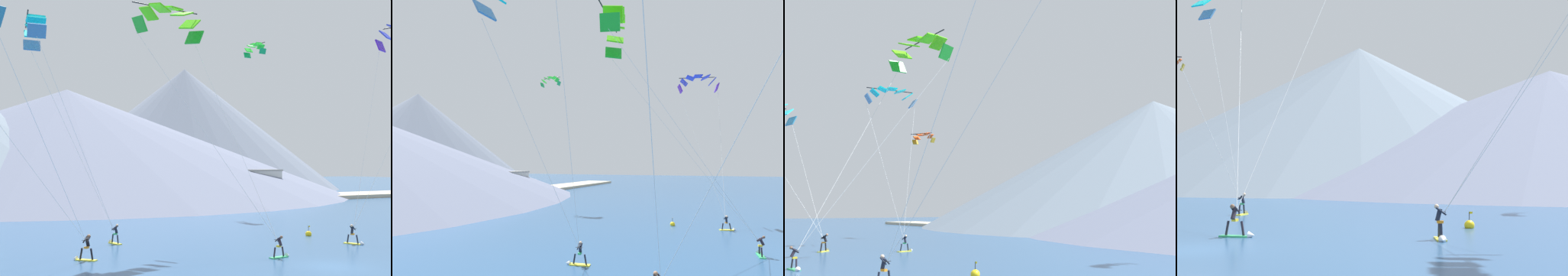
# 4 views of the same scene
# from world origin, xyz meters

# --- Properties ---
(ground_plane) EXTENTS (400.00, 400.00, 0.00)m
(ground_plane) POSITION_xyz_m (0.00, 0.00, 0.00)
(ground_plane) COLOR navy
(kitesurfer_near_lead) EXTENTS (1.49, 1.54, 1.79)m
(kitesurfer_near_lead) POSITION_xyz_m (-13.06, 9.85, 0.56)
(kitesurfer_near_lead) COLOR yellow
(kitesurfer_near_lead) RESTS_ON ground
(kitesurfer_near_trail) EXTENTS (1.77, 0.67, 1.62)m
(kitesurfer_near_trail) POSITION_xyz_m (-0.75, 4.34, 0.44)
(kitesurfer_near_trail) COLOR #33B266
(kitesurfer_near_trail) RESTS_ON ground
(kitesurfer_mid_center) EXTENTS (0.99, 1.77, 1.67)m
(kitesurfer_mid_center) POSITION_xyz_m (8.36, 6.47, 0.46)
(kitesurfer_mid_center) COLOR yellow
(kitesurfer_mid_center) RESTS_ON ground
(kitesurfer_far_left) EXTENTS (0.72, 1.78, 1.67)m
(kitesurfer_far_left) POSITION_xyz_m (-8.58, 16.26, 0.46)
(kitesurfer_far_left) COLOR yellow
(kitesurfer_far_left) RESTS_ON ground
(parafoil_kite_near_trail) EXTENTS (7.18, 12.32, 18.61)m
(parafoil_kite_near_trail) POSITION_xyz_m (-4.19, 14.83, 18.68)
(parafoil_kite_near_trail) COLOR green
(parafoil_kite_far_left) EXTENTS (7.39, 6.03, 16.54)m
(parafoil_kite_far_left) POSITION_xyz_m (-14.99, 16.96, 16.96)
(parafoil_kite_far_left) COLOR teal
(parafoil_kite_distant_high_outer) EXTENTS (1.26, 3.81, 1.73)m
(parafoil_kite_distant_high_outer) POSITION_xyz_m (18.90, 35.29, 22.52)
(parafoil_kite_distant_high_outer) COLOR #12A253
(race_marker_buoy) EXTENTS (0.56, 0.56, 1.02)m
(race_marker_buoy) POSITION_xyz_m (8.54, 12.37, 0.16)
(race_marker_buoy) COLOR yellow
(race_marker_buoy) RESTS_ON ground
(shoreline_strip) EXTENTS (180.00, 10.00, 0.70)m
(shoreline_strip) POSITION_xyz_m (0.00, 54.29, 0.35)
(shoreline_strip) COLOR #BCAD8E
(shoreline_strip) RESTS_ON ground
(shore_building_harbour_front) EXTENTS (7.08, 6.38, 5.57)m
(shore_building_harbour_front) POSITION_xyz_m (33.31, 55.35, 2.80)
(shore_building_harbour_front) COLOR silver
(shore_building_harbour_front) RESTS_ON ground
(shore_building_quay_east) EXTENTS (7.00, 4.81, 4.02)m
(shore_building_quay_east) POSITION_xyz_m (-9.87, 56.95, 2.02)
(shore_building_quay_east) COLOR beige
(shore_building_quay_east) RESTS_ON ground
(mountain_peak_central_summit) EXTENTS (123.36, 123.36, 23.43)m
(mountain_peak_central_summit) POSITION_xyz_m (9.29, 95.32, 11.71)
(mountain_peak_central_summit) COLOR slate
(mountain_peak_central_summit) RESTS_ON ground
(mountain_peak_east_shoulder) EXTENTS (83.78, 83.78, 33.33)m
(mountain_peak_east_shoulder) POSITION_xyz_m (46.46, 108.75, 16.67)
(mountain_peak_east_shoulder) COLOR slate
(mountain_peak_east_shoulder) RESTS_ON ground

